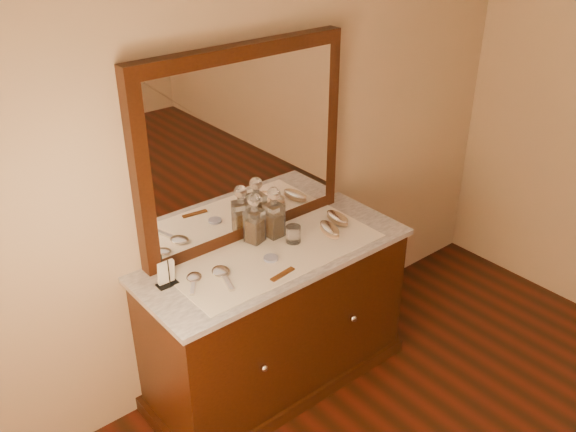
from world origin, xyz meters
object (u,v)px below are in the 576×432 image
at_px(dresser_cabinet, 276,321).
at_px(brush_far, 337,218).
at_px(decanter_right, 274,217).
at_px(decanter_left, 255,223).
at_px(pin_dish, 271,258).
at_px(hand_mirror_inner, 222,273).
at_px(napkin_rack, 166,274).
at_px(hand_mirror_outer, 194,279).
at_px(mirror_frame, 244,146).
at_px(brush_near, 330,229).
at_px(comb, 283,274).

height_order(dresser_cabinet, brush_far, brush_far).
bearing_deg(decanter_right, decanter_left, 170.93).
relative_size(pin_dish, hand_mirror_inner, 0.32).
distance_m(dresser_cabinet, napkin_rack, 0.76).
distance_m(pin_dish, napkin_rack, 0.52).
bearing_deg(hand_mirror_inner, pin_dish, -8.55).
bearing_deg(hand_mirror_inner, napkin_rack, 157.09).
bearing_deg(decanter_left, hand_mirror_inner, -153.80).
bearing_deg(brush_far, decanter_right, 163.80).
bearing_deg(brush_far, hand_mirror_outer, 178.91).
bearing_deg(hand_mirror_inner, mirror_frame, 37.31).
height_order(pin_dish, brush_near, brush_near).
bearing_deg(hand_mirror_inner, brush_near, -3.09).
bearing_deg(dresser_cabinet, brush_far, 3.08).
relative_size(brush_near, hand_mirror_outer, 1.06).
height_order(decanter_right, brush_near, decanter_right).
distance_m(decanter_right, brush_near, 0.31).
relative_size(mirror_frame, comb, 8.21).
height_order(napkin_rack, brush_far, napkin_rack).
xyz_separation_m(pin_dish, brush_near, (0.40, 0.00, 0.02)).
xyz_separation_m(napkin_rack, brush_far, (1.02, -0.07, -0.03)).
height_order(mirror_frame, decanter_right, mirror_frame).
bearing_deg(hand_mirror_inner, decanter_right, 17.61).
height_order(pin_dish, comb, pin_dish).
bearing_deg(hand_mirror_outer, dresser_cabinet, -5.22).
height_order(decanter_right, hand_mirror_inner, decanter_right).
distance_m(dresser_cabinet, mirror_frame, 0.97).
bearing_deg(hand_mirror_outer, brush_near, -5.96).
distance_m(pin_dish, brush_near, 0.40).
relative_size(comb, brush_near, 0.78).
bearing_deg(brush_near, napkin_rack, 171.36).
bearing_deg(decanter_left, brush_far, -14.53).
height_order(dresser_cabinet, comb, comb).
xyz_separation_m(pin_dish, decanter_left, (0.05, 0.19, 0.10)).
bearing_deg(dresser_cabinet, pin_dish, -145.27).
height_order(dresser_cabinet, pin_dish, pin_dish).
xyz_separation_m(dresser_cabinet, mirror_frame, (0.00, 0.25, 0.94)).
distance_m(decanter_left, hand_mirror_inner, 0.36).
xyz_separation_m(comb, napkin_rack, (-0.46, 0.28, 0.05)).
distance_m(mirror_frame, brush_near, 0.65).
bearing_deg(mirror_frame, hand_mirror_outer, -155.98).
distance_m(brush_near, hand_mirror_outer, 0.79).
bearing_deg(brush_near, mirror_frame, 139.46).
relative_size(brush_far, hand_mirror_outer, 0.99).
height_order(hand_mirror_outer, hand_mirror_inner, hand_mirror_inner).
bearing_deg(pin_dish, comb, -106.05).
distance_m(dresser_cabinet, hand_mirror_outer, 0.64).
bearing_deg(decanter_right, brush_near, -35.24).
distance_m(comb, decanter_left, 0.36).
bearing_deg(hand_mirror_inner, brush_far, 2.16).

